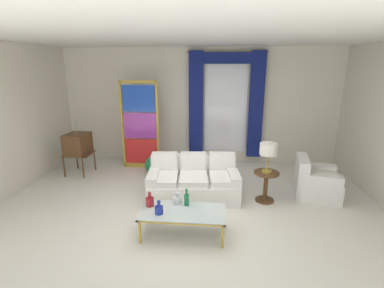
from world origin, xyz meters
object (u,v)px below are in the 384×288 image
bottle_blue_decanter (177,199)px  armchair_white (314,183)px  coffee_table (183,213)px  peacock_figurine (153,166)px  stained_glass_divider (140,127)px  vintage_tv (78,145)px  round_side_table (266,184)px  bottle_crystal_tall (187,199)px  table_lamp_brass (268,150)px  bottle_amber_squat (150,201)px  bottle_ruby_flask (159,209)px  couch_white_long (193,182)px

bottle_blue_decanter → armchair_white: 2.90m
coffee_table → peacock_figurine: (-1.04, 2.41, -0.15)m
coffee_table → armchair_white: armchair_white is taller
stained_glass_divider → peacock_figurine: bearing=-50.0°
vintage_tv → peacock_figurine: bearing=2.7°
stained_glass_divider → peacock_figurine: (0.41, -0.48, -0.84)m
round_side_table → stained_glass_divider: bearing=150.9°
coffee_table → bottle_blue_decanter: bearing=117.4°
bottle_blue_decanter → bottle_crystal_tall: bearing=-17.3°
coffee_table → bottle_blue_decanter: size_ratio=6.24×
peacock_figurine → table_lamp_brass: bearing=-24.4°
coffee_table → peacock_figurine: 2.63m
stained_glass_divider → bottle_blue_decanter: bearing=-63.5°
coffee_table → round_side_table: bearing=41.8°
bottle_crystal_tall → armchair_white: 2.79m
bottle_blue_decanter → bottle_amber_squat: bearing=-163.7°
bottle_blue_decanter → vintage_tv: size_ratio=0.15×
bottle_crystal_tall → vintage_tv: (-2.85, 2.14, 0.21)m
vintage_tv → coffee_table: bearing=-39.5°
bottle_amber_squat → table_lamp_brass: size_ratio=0.42×
coffee_table → armchair_white: (2.43, 1.59, -0.09)m
bottle_ruby_flask → table_lamp_brass: 2.33m
armchair_white → bottle_crystal_tall: bearing=-149.7°
couch_white_long → bottle_amber_squat: couch_white_long is taller
bottle_amber_squat → peacock_figurine: bottle_amber_squat is taller
bottle_amber_squat → table_lamp_brass: 2.36m
bottle_crystal_tall → bottle_ruby_flask: bearing=-141.6°
coffee_table → bottle_ruby_flask: size_ratio=5.83×
peacock_figurine → round_side_table: (2.48, -1.12, 0.14)m
coffee_table → bottle_blue_decanter: (-0.12, 0.23, 0.10)m
vintage_tv → peacock_figurine: 1.85m
bottle_ruby_flask → vintage_tv: size_ratio=0.16×
peacock_figurine → round_side_table: bearing=-24.4°
couch_white_long → stained_glass_divider: (-1.48, 1.52, 0.75)m
peacock_figurine → table_lamp_brass: size_ratio=1.05×
bottle_blue_decanter → peacock_figurine: bottle_blue_decanter is taller
couch_white_long → round_side_table: couch_white_long is taller
couch_white_long → table_lamp_brass: table_lamp_brass is taller
bottle_crystal_tall → table_lamp_brass: table_lamp_brass is taller
armchair_white → vintage_tv: bearing=172.0°
vintage_tv → peacock_figurine: (1.78, 0.08, -0.51)m
bottle_blue_decanter → bottle_ruby_flask: 0.42m
bottle_ruby_flask → couch_white_long: bearing=75.7°
vintage_tv → stained_glass_divider: size_ratio=0.61×
couch_white_long → vintage_tv: 3.04m
armchair_white → round_side_table: (-1.00, -0.30, 0.07)m
couch_white_long → bottle_blue_decanter: (-0.16, -1.14, 0.17)m
coffee_table → table_lamp_brass: table_lamp_brass is taller
table_lamp_brass → bottle_crystal_tall: bearing=-141.9°
peacock_figurine → table_lamp_brass: 2.84m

